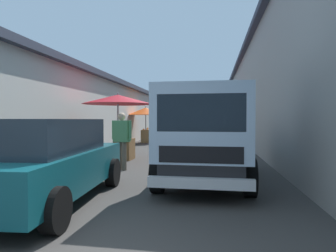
{
  "coord_description": "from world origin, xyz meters",
  "views": [
    {
      "loc": [
        -2.12,
        -1.69,
        1.44
      ],
      "look_at": [
        12.48,
        0.6,
        1.12
      ],
      "focal_mm": 31.52,
      "sensor_mm": 36.0,
      "label": 1
    }
  ],
  "objects_px": {
    "hatchback_car": "(42,160)",
    "fruit_stall_far_right": "(217,116)",
    "fruit_stall_near_right": "(119,107)",
    "vendor_by_crates": "(122,137)",
    "parked_scooter": "(234,137)",
    "fruit_stall_far_left": "(146,116)",
    "delivery_truck": "(205,138)"
  },
  "relations": [
    {
      "from": "fruit_stall_far_left",
      "to": "fruit_stall_near_right",
      "type": "distance_m",
      "value": 7.85
    },
    {
      "from": "fruit_stall_far_right",
      "to": "fruit_stall_near_right",
      "type": "bearing_deg",
      "value": 160.89
    },
    {
      "from": "fruit_stall_far_left",
      "to": "parked_scooter",
      "type": "height_order",
      "value": "fruit_stall_far_left"
    },
    {
      "from": "fruit_stall_near_right",
      "to": "hatchback_car",
      "type": "xyz_separation_m",
      "value": [
        -5.47,
        -0.45,
        -1.17
      ]
    },
    {
      "from": "delivery_truck",
      "to": "fruit_stall_far_left",
      "type": "bearing_deg",
      "value": 19.0
    },
    {
      "from": "fruit_stall_near_right",
      "to": "hatchback_car",
      "type": "bearing_deg",
      "value": -175.32
    },
    {
      "from": "fruit_stall_near_right",
      "to": "parked_scooter",
      "type": "height_order",
      "value": "fruit_stall_near_right"
    },
    {
      "from": "fruit_stall_far_right",
      "to": "fruit_stall_far_left",
      "type": "relative_size",
      "value": 1.21
    },
    {
      "from": "fruit_stall_near_right",
      "to": "delivery_truck",
      "type": "xyz_separation_m",
      "value": [
        -3.8,
        -3.17,
        -0.86
      ]
    },
    {
      "from": "hatchback_car",
      "to": "vendor_by_crates",
      "type": "bearing_deg",
      "value": -5.37
    },
    {
      "from": "fruit_stall_near_right",
      "to": "parked_scooter",
      "type": "xyz_separation_m",
      "value": [
        7.08,
        -4.49,
        -1.46
      ]
    },
    {
      "from": "hatchback_car",
      "to": "fruit_stall_near_right",
      "type": "bearing_deg",
      "value": 4.68
    },
    {
      "from": "fruit_stall_far_left",
      "to": "fruit_stall_near_right",
      "type": "relative_size",
      "value": 0.9
    },
    {
      "from": "hatchback_car",
      "to": "fruit_stall_far_right",
      "type": "bearing_deg",
      "value": -11.17
    },
    {
      "from": "fruit_stall_far_left",
      "to": "hatchback_car",
      "type": "relative_size",
      "value": 0.56
    },
    {
      "from": "fruit_stall_near_right",
      "to": "hatchback_car",
      "type": "height_order",
      "value": "fruit_stall_near_right"
    },
    {
      "from": "fruit_stall_far_right",
      "to": "vendor_by_crates",
      "type": "relative_size",
      "value": 1.67
    },
    {
      "from": "hatchback_car",
      "to": "parked_scooter",
      "type": "xyz_separation_m",
      "value": [
        12.55,
        -4.05,
        -0.29
      ]
    },
    {
      "from": "hatchback_car",
      "to": "parked_scooter",
      "type": "distance_m",
      "value": 13.19
    },
    {
      "from": "vendor_by_crates",
      "to": "fruit_stall_far_left",
      "type": "bearing_deg",
      "value": 9.18
    },
    {
      "from": "parked_scooter",
      "to": "hatchback_car",
      "type": "bearing_deg",
      "value": 162.13
    },
    {
      "from": "fruit_stall_far_left",
      "to": "delivery_truck",
      "type": "height_order",
      "value": "fruit_stall_far_left"
    },
    {
      "from": "hatchback_car",
      "to": "parked_scooter",
      "type": "height_order",
      "value": "hatchback_car"
    },
    {
      "from": "fruit_stall_far_right",
      "to": "hatchback_car",
      "type": "xyz_separation_m",
      "value": [
        -15.72,
        3.1,
        -0.97
      ]
    },
    {
      "from": "fruit_stall_near_right",
      "to": "vendor_by_crates",
      "type": "bearing_deg",
      "value": -159.58
    },
    {
      "from": "vendor_by_crates",
      "to": "fruit_stall_far_right",
      "type": "bearing_deg",
      "value": -12.74
    },
    {
      "from": "delivery_truck",
      "to": "parked_scooter",
      "type": "distance_m",
      "value": 10.97
    },
    {
      "from": "fruit_stall_far_right",
      "to": "parked_scooter",
      "type": "height_order",
      "value": "fruit_stall_far_right"
    },
    {
      "from": "fruit_stall_far_right",
      "to": "fruit_stall_near_right",
      "type": "distance_m",
      "value": 10.85
    },
    {
      "from": "parked_scooter",
      "to": "delivery_truck",
      "type": "bearing_deg",
      "value": 173.06
    },
    {
      "from": "vendor_by_crates",
      "to": "delivery_truck",
      "type": "bearing_deg",
      "value": -125.89
    },
    {
      "from": "fruit_stall_far_left",
      "to": "delivery_truck",
      "type": "distance_m",
      "value": 12.29
    }
  ]
}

